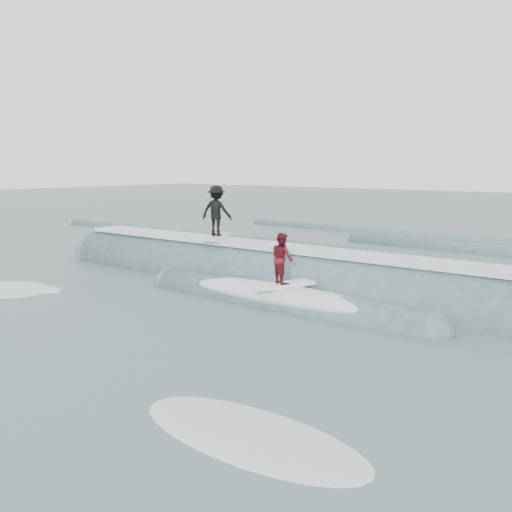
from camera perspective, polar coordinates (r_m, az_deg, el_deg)
The scene contains 6 objects.
ground at distance 14.63m, azimuth -13.73°, elevation -6.94°, with size 160.00×160.00×0.00m, color #3E585B.
breaking_wave at distance 18.84m, azimuth 1.91°, elevation -2.98°, with size 21.03×4.07×2.59m.
surfer_black at distance 20.50m, azimuth -3.96°, elevation 4.35°, with size 1.29×2.06×1.89m.
surfer_red at distance 16.10m, azimuth 2.61°, elevation -0.65°, with size 1.24×2.06×1.55m.
whitewater at distance 14.38m, azimuth -19.34°, elevation -7.48°, with size 15.63×6.90×0.10m.
far_swells at distance 29.19m, azimuth 13.30°, elevation 1.01°, with size 41.08×8.65×0.80m.
Camera 1 is at (11.22, -8.52, 3.97)m, focal length 40.00 mm.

